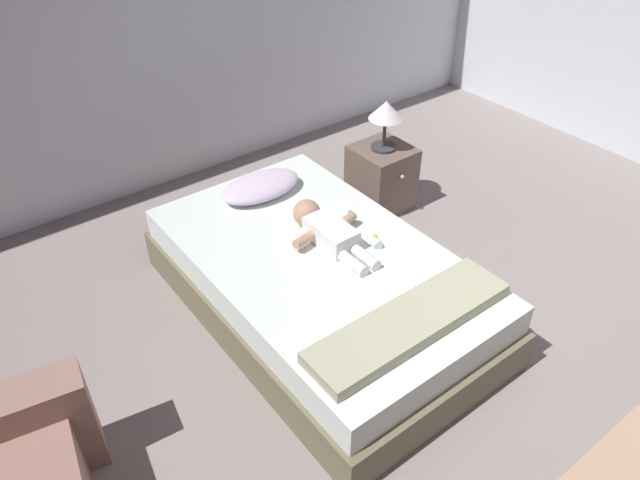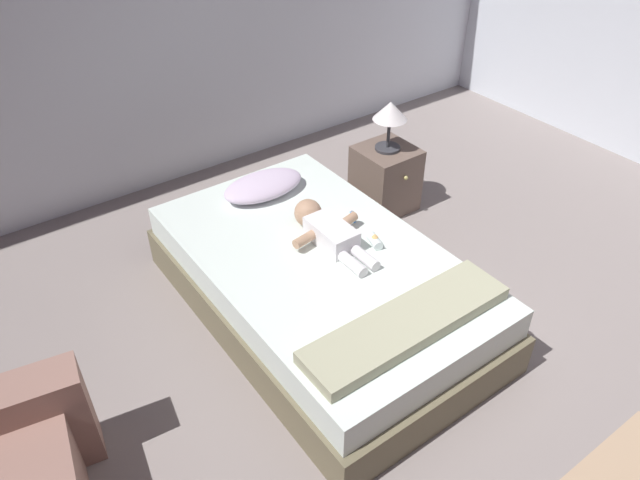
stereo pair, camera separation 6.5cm
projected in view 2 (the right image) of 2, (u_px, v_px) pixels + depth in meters
The scene contains 10 objects.
ground_plane at pixel (479, 400), 3.07m from camera, with size 8.00×8.00×0.00m, color gray.
wall_behind_bed at pixel (187, 0), 4.21m from camera, with size 8.00×0.12×2.64m, color silver.
bed at pixel (320, 284), 3.46m from camera, with size 1.25×2.07×0.43m.
pillow at pixel (263, 186), 3.80m from camera, with size 0.54×0.31×0.12m.
baby at pixel (326, 230), 3.41m from camera, with size 0.45×0.66×0.16m.
toothbrush at pixel (352, 215), 3.62m from camera, with size 0.07×0.12×0.02m.
nightstand at pixel (385, 178), 4.36m from camera, with size 0.39×0.42×0.48m.
lamp at pixel (390, 114), 4.05m from camera, with size 0.24×0.24×0.36m.
blanket at pixel (407, 324), 2.85m from camera, with size 1.12×0.29×0.07m.
baby_bottle at pixel (375, 241), 3.38m from camera, with size 0.09×0.13×0.08m.
Camera 2 is at (-1.81, -1.10, 2.51)m, focal length 33.45 mm.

